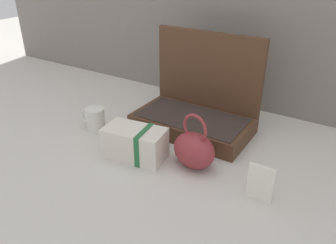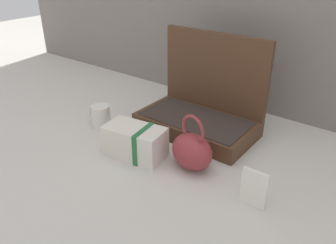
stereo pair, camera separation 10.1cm
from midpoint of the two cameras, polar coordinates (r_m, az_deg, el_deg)
ground_plane at (r=1.33m, az=2.95°, el=-5.05°), size 6.00×6.00×0.00m
open_suitcase at (r=1.47m, az=7.62°, el=2.03°), size 0.49×0.28×0.40m
teal_pouch_handbag at (r=1.22m, az=6.44°, el=-4.85°), size 0.18×0.15×0.21m
cream_toiletry_bag at (r=1.28m, az=-3.19°, el=-3.36°), size 0.24×0.16×0.12m
coffee_mug at (r=1.51m, az=-9.37°, el=0.93°), size 0.12×0.08×0.10m
info_card_left at (r=1.09m, az=16.83°, el=-10.63°), size 0.08×0.01×0.13m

